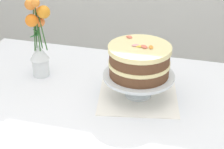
{
  "coord_description": "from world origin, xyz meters",
  "views": [
    {
      "loc": [
        0.39,
        -1.16,
        1.53
      ],
      "look_at": [
        0.06,
        0.03,
        0.86
      ],
      "focal_mm": 57.76,
      "sensor_mm": 36.0,
      "label": 1
    }
  ],
  "objects_px": {
    "layer_cake": "(139,60)",
    "flower_vase": "(38,41)",
    "dining_table": "(94,123)",
    "cake_stand": "(139,78)"
  },
  "relations": [
    {
      "from": "flower_vase",
      "to": "layer_cake",
      "type": "bearing_deg",
      "value": -7.42
    },
    {
      "from": "cake_stand",
      "to": "layer_cake",
      "type": "xyz_separation_m",
      "value": [
        -0.0,
        0.0,
        0.08
      ]
    },
    {
      "from": "dining_table",
      "to": "cake_stand",
      "type": "relative_size",
      "value": 4.83
    },
    {
      "from": "cake_stand",
      "to": "layer_cake",
      "type": "bearing_deg",
      "value": 97.88
    },
    {
      "from": "layer_cake",
      "to": "flower_vase",
      "type": "bearing_deg",
      "value": 172.58
    },
    {
      "from": "dining_table",
      "to": "flower_vase",
      "type": "height_order",
      "value": "flower_vase"
    },
    {
      "from": "layer_cake",
      "to": "flower_vase",
      "type": "distance_m",
      "value": 0.47
    },
    {
      "from": "cake_stand",
      "to": "flower_vase",
      "type": "distance_m",
      "value": 0.47
    },
    {
      "from": "dining_table",
      "to": "flower_vase",
      "type": "bearing_deg",
      "value": 150.37
    },
    {
      "from": "dining_table",
      "to": "layer_cake",
      "type": "height_order",
      "value": "layer_cake"
    }
  ]
}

